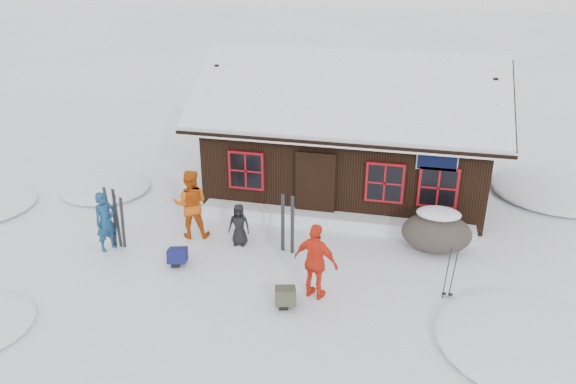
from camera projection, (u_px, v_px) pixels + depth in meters
The scene contains 15 objects.
ground at pixel (261, 259), 14.07m from camera, with size 120.00×120.00×0.00m, color white.
mountain_hut at pixel (349, 142), 17.55m from camera, with size 8.90×6.09×4.42m.
snow_drift at pixel (334, 220), 15.69m from camera, with size 7.60×0.60×0.35m, color white.
snow_mounds at pixel (338, 232), 15.38m from camera, with size 20.60×13.20×0.48m.
skier_teal at pixel (105, 221), 14.22m from camera, with size 0.58×0.38×1.59m, color navy.
skier_orange_left at pixel (191, 204), 14.82m from camera, with size 0.92×0.72×1.90m, color #C24E0D.
skier_orange_right at pixel (316, 262), 12.22m from camera, with size 1.05×0.44×1.80m, color red.
skier_crouched at pixel (239, 225), 14.55m from camera, with size 0.56×0.36×1.14m, color black.
boulder at pixel (437, 232), 14.30m from camera, with size 1.77×1.33×1.04m.
ski_pair_left at pixel (119, 223), 14.34m from camera, with size 0.47×0.15×1.52m.
ski_pair_mid at pixel (113, 218), 14.42m from camera, with size 0.42×0.16×1.67m.
ski_pair_right at pixel (288, 225), 14.10m from camera, with size 0.37×0.11×1.64m.
ski_poles at pixel (450, 274), 12.31m from camera, with size 0.23×0.11×1.29m.
backpack_blue at pixel (178, 258), 13.80m from camera, with size 0.45×0.60×0.32m, color #12164F.
backpack_olive at pixel (285, 299), 12.22m from camera, with size 0.45×0.60×0.33m, color #41422F.
Camera 1 is at (3.44, -11.70, 7.24)m, focal length 35.00 mm.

